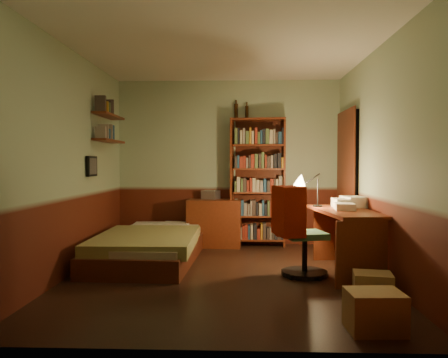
{
  "coord_description": "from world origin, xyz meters",
  "views": [
    {
      "loc": [
        0.2,
        -4.94,
        1.28
      ],
      "look_at": [
        0.0,
        0.25,
        1.1
      ],
      "focal_mm": 35.0,
      "sensor_mm": 36.0,
      "label": 1
    }
  ],
  "objects_px": {
    "desk": "(346,241)",
    "desk_lamp": "(318,180)",
    "dresser": "(214,223)",
    "office_chair": "(305,237)",
    "mini_stereo": "(211,195)",
    "cardboard_box_a": "(375,311)",
    "bookshelf": "(258,182)",
    "cardboard_box_b": "(373,286)",
    "bed": "(150,236)"
  },
  "relations": [
    {
      "from": "desk",
      "to": "desk_lamp",
      "type": "relative_size",
      "value": 2.01
    },
    {
      "from": "dresser",
      "to": "office_chair",
      "type": "distance_m",
      "value": 2.07
    },
    {
      "from": "mini_stereo",
      "to": "desk",
      "type": "xyz_separation_m",
      "value": [
        1.71,
        -1.67,
        -0.43
      ]
    },
    {
      "from": "cardboard_box_a",
      "to": "bookshelf",
      "type": "bearing_deg",
      "value": 102.26
    },
    {
      "from": "dresser",
      "to": "desk",
      "type": "distance_m",
      "value": 2.26
    },
    {
      "from": "bookshelf",
      "to": "cardboard_box_a",
      "type": "relative_size",
      "value": 4.84
    },
    {
      "from": "office_chair",
      "to": "cardboard_box_b",
      "type": "xyz_separation_m",
      "value": [
        0.52,
        -0.84,
        -0.32
      ]
    },
    {
      "from": "office_chair",
      "to": "desk",
      "type": "bearing_deg",
      "value": 6.48
    },
    {
      "from": "bed",
      "to": "cardboard_box_a",
      "type": "height_order",
      "value": "bed"
    },
    {
      "from": "bed",
      "to": "dresser",
      "type": "xyz_separation_m",
      "value": [
        0.8,
        1.0,
        0.04
      ]
    },
    {
      "from": "cardboard_box_a",
      "to": "dresser",
      "type": "bearing_deg",
      "value": 112.96
    },
    {
      "from": "mini_stereo",
      "to": "desk_lamp",
      "type": "relative_size",
      "value": 0.36
    },
    {
      "from": "bed",
      "to": "desk",
      "type": "bearing_deg",
      "value": -10.09
    },
    {
      "from": "dresser",
      "to": "office_chair",
      "type": "xyz_separation_m",
      "value": [
        1.14,
        -1.72,
        0.08
      ]
    },
    {
      "from": "cardboard_box_b",
      "to": "cardboard_box_a",
      "type": "bearing_deg",
      "value": -105.69
    },
    {
      "from": "dresser",
      "to": "cardboard_box_b",
      "type": "bearing_deg",
      "value": -54.09
    },
    {
      "from": "bed",
      "to": "dresser",
      "type": "bearing_deg",
      "value": 53.97
    },
    {
      "from": "mini_stereo",
      "to": "bed",
      "type": "bearing_deg",
      "value": -98.6
    },
    {
      "from": "desk_lamp",
      "to": "cardboard_box_a",
      "type": "height_order",
      "value": "desk_lamp"
    },
    {
      "from": "dresser",
      "to": "cardboard_box_b",
      "type": "relative_size",
      "value": 2.33
    },
    {
      "from": "bookshelf",
      "to": "office_chair",
      "type": "bearing_deg",
      "value": -69.69
    },
    {
      "from": "mini_stereo",
      "to": "dresser",
      "type": "bearing_deg",
      "value": -37.55
    },
    {
      "from": "bookshelf",
      "to": "desk_lamp",
      "type": "bearing_deg",
      "value": -54.7
    },
    {
      "from": "desk",
      "to": "cardboard_box_a",
      "type": "distance_m",
      "value": 1.86
    },
    {
      "from": "dresser",
      "to": "desk",
      "type": "height_order",
      "value": "desk"
    },
    {
      "from": "dresser",
      "to": "office_chair",
      "type": "height_order",
      "value": "office_chair"
    },
    {
      "from": "bookshelf",
      "to": "desk",
      "type": "relative_size",
      "value": 1.44
    },
    {
      "from": "desk",
      "to": "bookshelf",
      "type": "bearing_deg",
      "value": 113.97
    },
    {
      "from": "desk",
      "to": "bed",
      "type": "bearing_deg",
      "value": 160.69
    },
    {
      "from": "dresser",
      "to": "desk_lamp",
      "type": "xyz_separation_m",
      "value": [
        1.38,
        -1.17,
        0.72
      ]
    },
    {
      "from": "desk",
      "to": "cardboard_box_b",
      "type": "bearing_deg",
      "value": -96.07
    },
    {
      "from": "desk_lamp",
      "to": "office_chair",
      "type": "distance_m",
      "value": 0.88
    },
    {
      "from": "bookshelf",
      "to": "dresser",
      "type": "bearing_deg",
      "value": -166.82
    },
    {
      "from": "mini_stereo",
      "to": "bookshelf",
      "type": "distance_m",
      "value": 0.77
    },
    {
      "from": "bookshelf",
      "to": "cardboard_box_b",
      "type": "relative_size",
      "value": 5.65
    },
    {
      "from": "mini_stereo",
      "to": "cardboard_box_b",
      "type": "relative_size",
      "value": 0.7
    },
    {
      "from": "bed",
      "to": "desk_lamp",
      "type": "relative_size",
      "value": 3.18
    },
    {
      "from": "desk",
      "to": "cardboard_box_b",
      "type": "distance_m",
      "value": 1.05
    },
    {
      "from": "desk",
      "to": "desk_lamp",
      "type": "distance_m",
      "value": 0.85
    },
    {
      "from": "bed",
      "to": "cardboard_box_b",
      "type": "height_order",
      "value": "bed"
    },
    {
      "from": "bookshelf",
      "to": "office_chair",
      "type": "xyz_separation_m",
      "value": [
        0.46,
        -1.81,
        -0.55
      ]
    },
    {
      "from": "bed",
      "to": "dresser",
      "type": "relative_size",
      "value": 2.67
    },
    {
      "from": "bed",
      "to": "cardboard_box_a",
      "type": "relative_size",
      "value": 5.32
    },
    {
      "from": "office_chair",
      "to": "cardboard_box_a",
      "type": "relative_size",
      "value": 2.17
    },
    {
      "from": "cardboard_box_a",
      "to": "cardboard_box_b",
      "type": "bearing_deg",
      "value": 74.31
    },
    {
      "from": "cardboard_box_a",
      "to": "cardboard_box_b",
      "type": "distance_m",
      "value": 0.84
    },
    {
      "from": "bed",
      "to": "office_chair",
      "type": "bearing_deg",
      "value": -18.05
    },
    {
      "from": "bed",
      "to": "dresser",
      "type": "distance_m",
      "value": 1.28
    },
    {
      "from": "desk",
      "to": "office_chair",
      "type": "distance_m",
      "value": 0.54
    },
    {
      "from": "cardboard_box_a",
      "to": "cardboard_box_b",
      "type": "height_order",
      "value": "cardboard_box_a"
    }
  ]
}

